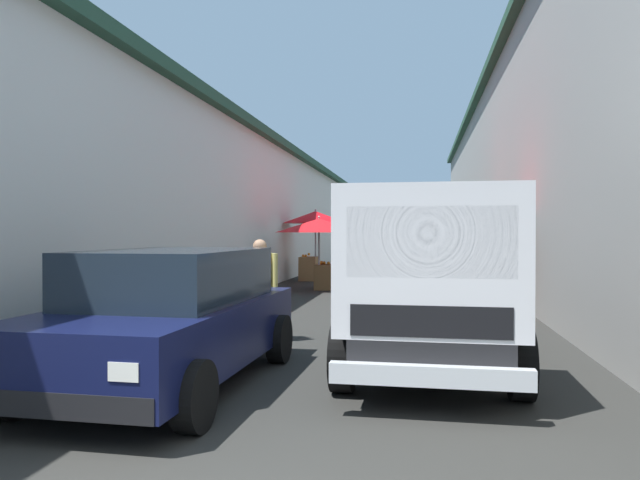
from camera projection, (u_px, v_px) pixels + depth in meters
The scene contains 12 objects.
ground at pixel (376, 294), 15.77m from camera, with size 90.00×90.00×0.00m, color #282826.
building_left_whitewash at pixel (169, 211), 19.09m from camera, with size 49.80×7.50×4.66m.
building_right_concrete at pixel (623, 170), 16.81m from camera, with size 49.80×7.50×6.82m.
fruit_stall_far_right at pixel (468, 219), 12.41m from camera, with size 2.40×2.40×2.43m.
fruit_stall_near_right at pixel (320, 233), 16.83m from camera, with size 2.51×2.51×2.12m.
fruit_stall_mid_lane at pixel (314, 226), 20.05m from camera, with size 2.27×2.27×2.44m.
fruit_stall_far_left at pixel (427, 224), 16.95m from camera, with size 2.11×2.11×2.47m.
hatchback_car at pixel (170, 317), 6.31m from camera, with size 3.96×2.01×1.45m.
delivery_truck at pixel (430, 286), 6.56m from camera, with size 4.94×2.03×2.08m.
vendor_by_crates at pixel (260, 283), 8.86m from camera, with size 0.34×0.59×1.54m.
vendor_in_shade at pixel (468, 271), 10.49m from camera, with size 0.43×0.55×1.64m.
parked_scooter at pixel (438, 307), 9.48m from camera, with size 1.64×0.65×1.14m.
Camera 1 is at (-2.28, -1.13, 1.64)m, focal length 33.13 mm.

